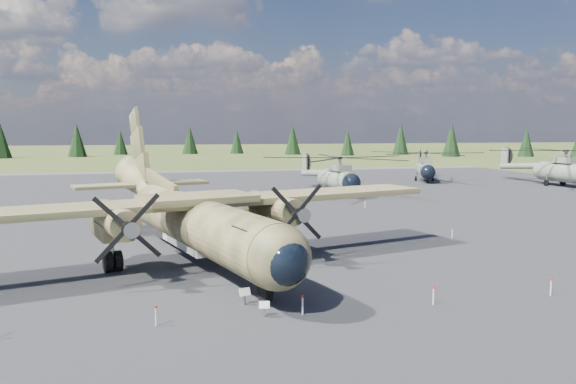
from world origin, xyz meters
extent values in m
plane|color=#4E5425|center=(0.00, 0.00, 0.00)|extent=(500.00, 500.00, 0.00)
cube|color=#545458|center=(0.00, 10.00, 0.00)|extent=(120.00, 120.00, 0.04)
cylinder|color=#3F4424|center=(-1.50, -3.89, 2.41)|extent=(7.95, 18.93, 2.93)
sphere|color=#3F4424|center=(1.07, -12.95, 2.41)|extent=(3.55, 3.55, 2.87)
sphere|color=black|center=(1.22, -13.51, 2.36)|extent=(2.61, 2.61, 2.11)
cube|color=black|center=(0.61, -11.34, 3.19)|extent=(2.47, 2.18, 0.58)
cone|color=#3F4424|center=(-4.86, 8.00, 3.51)|extent=(4.72, 7.71, 4.41)
cube|color=#A4A7AA|center=(-1.78, -2.88, 1.20)|extent=(3.62, 6.59, 0.52)
cube|color=#29341B|center=(-1.64, -3.38, 3.61)|extent=(30.18, 11.69, 0.37)
cube|color=#3F4424|center=(-1.64, -3.38, 3.84)|extent=(7.07, 5.34, 0.37)
cylinder|color=#3F4424|center=(-6.09, -4.97, 3.03)|extent=(2.99, 5.67, 1.57)
cube|color=#3F4424|center=(-6.32, -4.16, 2.35)|extent=(2.48, 3.85, 0.84)
cone|color=gray|center=(-5.16, -8.24, 3.03)|extent=(1.02, 1.12, 0.80)
cylinder|color=black|center=(-6.32, -4.16, 0.58)|extent=(1.20, 1.36, 1.15)
cylinder|color=#3F4424|center=(2.98, -2.40, 3.03)|extent=(2.99, 5.67, 1.57)
cube|color=#3F4424|center=(2.75, -1.60, 2.35)|extent=(2.48, 3.85, 0.84)
cone|color=gray|center=(3.90, -5.68, 3.03)|extent=(1.02, 1.12, 0.80)
cylinder|color=black|center=(2.75, -1.60, 0.58)|extent=(1.20, 1.36, 1.15)
cube|color=#3F4424|center=(-3.78, 4.17, 4.14)|extent=(2.43, 7.69, 1.76)
cube|color=#29341B|center=(-5.00, 8.50, 3.56)|extent=(10.30, 4.95, 0.23)
cylinder|color=gray|center=(0.72, -11.74, 1.33)|extent=(0.18, 0.18, 0.94)
cylinder|color=black|center=(0.72, -11.74, 0.58)|extent=(0.62, 1.04, 0.98)
cylinder|color=gray|center=(16.85, 27.07, 1.77)|extent=(3.21, 7.11, 2.39)
sphere|color=black|center=(17.27, 23.66, 1.72)|extent=(2.45, 2.45, 2.20)
sphere|color=gray|center=(16.43, 30.48, 1.77)|extent=(2.45, 2.45, 2.20)
cube|color=gray|center=(16.89, 26.69, 3.29)|extent=(1.98, 3.23, 0.72)
cylinder|color=gray|center=(16.89, 26.69, 4.01)|extent=(0.38, 0.38, 0.95)
cylinder|color=gray|center=(15.99, 34.04, 2.10)|extent=(1.79, 8.19, 1.37)
cube|color=gray|center=(15.55, 37.59, 3.29)|extent=(0.37, 1.35, 2.29)
cylinder|color=black|center=(15.89, 37.63, 3.29)|extent=(0.36, 2.47, 2.48)
cylinder|color=black|center=(17.20, 24.23, 0.38)|extent=(0.34, 0.68, 0.65)
cylinder|color=black|center=(15.43, 28.05, 0.38)|extent=(0.38, 0.79, 0.76)
cylinder|color=gray|center=(15.43, 28.05, 0.88)|extent=(0.15, 0.15, 1.38)
cylinder|color=black|center=(17.99, 28.37, 0.38)|extent=(0.38, 0.79, 0.76)
cylinder|color=gray|center=(17.99, 28.37, 0.88)|extent=(0.15, 0.15, 1.38)
cylinder|color=gray|center=(34.81, 40.55, 1.70)|extent=(4.46, 7.01, 2.30)
sphere|color=black|center=(33.66, 37.44, 1.66)|extent=(2.72, 2.72, 2.12)
sphere|color=gray|center=(35.96, 43.66, 1.70)|extent=(2.72, 2.72, 2.12)
cube|color=gray|center=(34.68, 40.20, 3.18)|extent=(2.49, 3.31, 0.69)
cylinder|color=gray|center=(34.68, 40.20, 3.87)|extent=(0.43, 0.43, 0.92)
cylinder|color=gray|center=(37.16, 46.89, 2.02)|extent=(3.45, 7.64, 1.32)
cube|color=gray|center=(38.36, 50.13, 3.18)|extent=(0.64, 1.28, 2.21)
cylinder|color=black|center=(38.66, 50.02, 3.18)|extent=(0.88, 2.26, 2.39)
cylinder|color=black|center=(33.85, 37.96, 0.37)|extent=(0.46, 0.68, 0.63)
cylinder|color=black|center=(34.03, 42.02, 0.37)|extent=(0.51, 0.79, 0.74)
cylinder|color=gray|center=(34.03, 42.02, 0.85)|extent=(0.17, 0.17, 1.33)
cylinder|color=black|center=(36.36, 41.15, 0.37)|extent=(0.51, 0.79, 0.74)
cylinder|color=gray|center=(36.36, 41.15, 0.85)|extent=(0.17, 0.17, 1.33)
cylinder|color=gray|center=(49.53, 29.71, 1.94)|extent=(3.27, 7.76, 2.63)
sphere|color=gray|center=(49.20, 33.48, 1.94)|extent=(2.62, 2.62, 2.42)
cube|color=gray|center=(49.56, 29.29, 3.62)|extent=(2.07, 3.50, 0.79)
cylinder|color=gray|center=(49.56, 29.29, 4.41)|extent=(0.41, 0.41, 1.05)
cylinder|color=gray|center=(48.86, 37.40, 2.31)|extent=(1.66, 9.01, 1.50)
cube|color=gray|center=(48.52, 41.33, 3.62)|extent=(0.36, 1.49, 2.52)
cylinder|color=black|center=(48.88, 41.36, 3.62)|extent=(0.30, 2.73, 2.73)
cylinder|color=black|center=(48.00, 30.84, 0.42)|extent=(0.39, 0.86, 0.84)
cylinder|color=gray|center=(48.00, 30.84, 0.97)|extent=(0.16, 0.16, 1.52)
cylinder|color=black|center=(50.83, 31.09, 0.42)|extent=(0.39, 0.86, 0.84)
cylinder|color=gray|center=(50.83, 31.09, 0.97)|extent=(0.16, 0.16, 1.52)
cube|color=gray|center=(0.38, -13.38, 0.27)|extent=(0.09, 0.09, 0.54)
cube|color=silver|center=(0.38, -13.43, 0.54)|extent=(0.46, 0.26, 0.31)
cube|color=gray|center=(-0.17, -11.60, 0.31)|extent=(0.11, 0.11, 0.62)
cube|color=silver|center=(-0.17, -11.66, 0.61)|extent=(0.54, 0.33, 0.35)
cylinder|color=silver|center=(-4.00, -13.50, 0.40)|extent=(0.07, 0.07, 0.80)
cylinder|color=#AD2012|center=(-4.00, -13.50, 0.80)|extent=(0.12, 0.12, 0.10)
cylinder|color=silver|center=(2.00, -13.50, 0.40)|extent=(0.07, 0.07, 0.80)
cylinder|color=#AD2012|center=(2.00, -13.50, 0.80)|extent=(0.12, 0.12, 0.10)
cylinder|color=silver|center=(8.00, -13.50, 0.40)|extent=(0.07, 0.07, 0.80)
cylinder|color=#AD2012|center=(8.00, -13.50, 0.80)|extent=(0.12, 0.12, 0.10)
cylinder|color=silver|center=(14.00, -13.50, 0.40)|extent=(0.07, 0.07, 0.80)
cylinder|color=#AD2012|center=(14.00, -13.50, 0.80)|extent=(0.12, 0.12, 0.10)
cylinder|color=silver|center=(-16.00, 16.00, 0.40)|extent=(0.07, 0.07, 0.80)
cylinder|color=#AD2012|center=(-16.00, 16.00, 0.80)|extent=(0.12, 0.12, 0.10)
cylinder|color=silver|center=(-8.00, 16.00, 0.40)|extent=(0.07, 0.07, 0.80)
cylinder|color=#AD2012|center=(-8.00, 16.00, 0.80)|extent=(0.12, 0.12, 0.10)
cylinder|color=silver|center=(0.00, 16.00, 0.40)|extent=(0.07, 0.07, 0.80)
cylinder|color=#AD2012|center=(0.00, 16.00, 0.80)|extent=(0.12, 0.12, 0.10)
cylinder|color=silver|center=(8.00, 16.00, 0.40)|extent=(0.07, 0.07, 0.80)
cylinder|color=#AD2012|center=(8.00, 16.00, 0.80)|extent=(0.12, 0.12, 0.10)
cylinder|color=silver|center=(16.00, 16.00, 0.40)|extent=(0.07, 0.07, 0.80)
cylinder|color=#AD2012|center=(16.00, 16.00, 0.80)|extent=(0.12, 0.12, 0.10)
cylinder|color=silver|center=(16.50, 0.00, 0.40)|extent=(0.07, 0.07, 0.80)
cylinder|color=#AD2012|center=(16.50, 0.00, 0.80)|extent=(0.12, 0.12, 0.10)
cone|color=black|center=(98.12, 104.42, 4.06)|extent=(4.55, 4.55, 8.13)
cone|color=black|center=(77.57, 109.50, 4.71)|extent=(5.28, 5.28, 9.42)
cone|color=black|center=(69.20, 125.27, 4.70)|extent=(5.26, 5.26, 9.40)
cone|color=black|center=(51.25, 123.15, 3.76)|extent=(4.22, 4.22, 7.53)
cone|color=black|center=(36.75, 132.64, 4.51)|extent=(5.05, 5.05, 9.03)
cone|color=black|center=(20.84, 142.67, 3.80)|extent=(4.26, 4.26, 7.61)
cone|color=black|center=(6.09, 143.25, 4.38)|extent=(4.91, 4.91, 8.76)
cone|color=black|center=(-14.87, 143.50, 3.79)|extent=(4.25, 4.25, 7.58)
cone|color=black|center=(-25.82, 131.55, 4.68)|extent=(5.24, 5.24, 9.36)
cone|color=black|center=(-44.76, 128.57, 4.90)|extent=(5.48, 5.48, 9.79)
camera|label=1|loc=(-3.76, -35.61, 7.78)|focal=35.00mm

